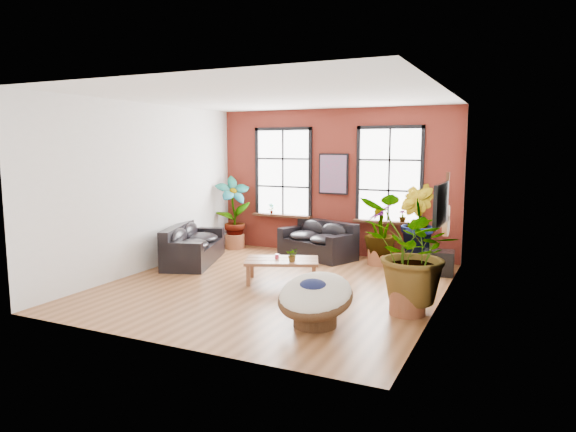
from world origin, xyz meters
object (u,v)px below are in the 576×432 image
Objects in this scene: coffee_table at (282,262)px; papasan_chair at (315,297)px; sofa_back at (319,241)px; sofa_left at (192,246)px.

papasan_chair is at bearing -75.62° from coffee_table.
sofa_back is 0.87× the size of sofa_left.
sofa_left is 4.87m from papasan_chair.
coffee_table is at bearing -123.60° from sofa_left.
papasan_chair is (1.50, -2.01, 0.03)m from coffee_table.
sofa_back reaches higher than coffee_table.
coffee_table is (0.19, -2.41, 0.01)m from sofa_back.
sofa_left reaches higher than sofa_back.
sofa_left reaches higher than coffee_table.
sofa_back is at bearing 114.42° from papasan_chair.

